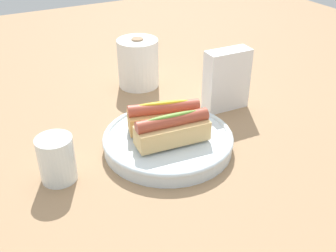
{
  "coord_description": "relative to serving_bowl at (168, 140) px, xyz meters",
  "views": [
    {
      "loc": [
        -0.31,
        -0.63,
        0.48
      ],
      "look_at": [
        0.02,
        -0.01,
        0.05
      ],
      "focal_mm": 42.77,
      "sensor_mm": 36.0,
      "label": 1
    }
  ],
  "objects": [
    {
      "name": "hotdog_front",
      "position": [
        -0.0,
        -0.03,
        0.04
      ],
      "size": [
        0.15,
        0.06,
        0.06
      ],
      "color": "#DBB270",
      "rests_on": "serving_bowl"
    },
    {
      "name": "paper_towel_roll",
      "position": [
        0.07,
        0.31,
        0.05
      ],
      "size": [
        0.11,
        0.11,
        0.13
      ],
      "color": "white",
      "rests_on": "ground_plane"
    },
    {
      "name": "napkin_box",
      "position": [
        0.21,
        0.09,
        0.06
      ],
      "size": [
        0.11,
        0.05,
        0.15
      ],
      "primitive_type": "cube",
      "rotation": [
        0.0,
        0.0,
        -0.04
      ],
      "color": "white",
      "rests_on": "ground_plane"
    },
    {
      "name": "hotdog_back",
      "position": [
        0.0,
        0.03,
        0.04
      ],
      "size": [
        0.16,
        0.09,
        0.06
      ],
      "color": "tan",
      "rests_on": "serving_bowl"
    },
    {
      "name": "serving_bowl",
      "position": [
        0.0,
        0.0,
        0.0
      ],
      "size": [
        0.27,
        0.27,
        0.03
      ],
      "color": "silver",
      "rests_on": "ground_plane"
    },
    {
      "name": "water_glass",
      "position": [
        -0.23,
        0.0,
        0.02
      ],
      "size": [
        0.07,
        0.07,
        0.09
      ],
      "color": "white",
      "rests_on": "ground_plane"
    },
    {
      "name": "ground_plane",
      "position": [
        -0.02,
        0.01,
        -0.02
      ],
      "size": [
        2.4,
        2.4,
        0.0
      ],
      "primitive_type": "plane",
      "color": "#9E7A56"
    }
  ]
}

